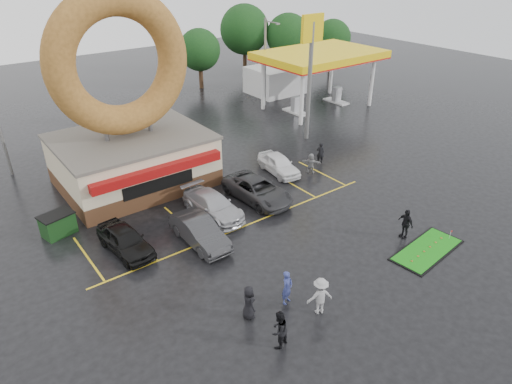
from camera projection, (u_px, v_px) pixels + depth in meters
ground at (281, 251)px, 26.00m from camera, size 120.00×120.00×0.00m
donut_shop at (128, 125)px, 31.40m from camera, size 10.20×8.70×13.50m
gas_station at (300, 67)px, 49.53m from camera, size 12.30×13.65×5.90m
shell_sign at (311, 55)px, 37.80m from camera, size 2.20×0.36×10.60m
streetlight_mid at (166, 81)px, 40.54m from camera, size 0.40×2.21×9.00m
streetlight_right at (266, 61)px, 47.59m from camera, size 0.40×2.21×9.00m
tree_far_a at (288, 36)px, 58.37m from camera, size 5.60×5.60×8.00m
tree_far_b at (332, 38)px, 60.45m from camera, size 4.90×4.90×7.00m
tree_far_c at (245, 30)px, 58.75m from camera, size 6.30×6.30×9.00m
tree_far_d at (200, 50)px, 53.73m from camera, size 4.90×4.90×7.00m
car_black at (125, 240)px, 25.68m from camera, size 2.19×4.56×1.50m
car_dgrey at (200, 232)px, 26.40m from camera, size 1.65×4.69×1.54m
car_silver at (213, 205)px, 29.17m from camera, size 2.35×5.15×1.46m
car_grey at (257, 190)px, 30.96m from camera, size 2.88×5.61×1.51m
car_white at (279, 164)px, 34.69m from camera, size 2.23×4.42×1.44m
person_blue at (287, 287)px, 21.88m from camera, size 0.77×0.63×1.82m
person_blackjkt at (279, 330)px, 19.44m from camera, size 1.08×0.95×1.87m
person_hoodie at (320, 296)px, 21.24m from camera, size 1.44×1.13×1.95m
person_bystander at (249, 302)px, 21.02m from camera, size 0.68×0.93×1.74m
person_cameraman at (405, 223)px, 26.88m from camera, size 0.61×1.14×1.86m
person_walker_near at (311, 163)px, 34.67m from camera, size 1.27×1.42×1.56m
person_walker_far at (320, 153)px, 36.24m from camera, size 0.74×0.69×1.69m
dumpster at (58, 225)px, 27.26m from camera, size 2.03×1.58×1.30m
putting_green at (427, 250)px, 26.06m from camera, size 5.03×2.56×0.61m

